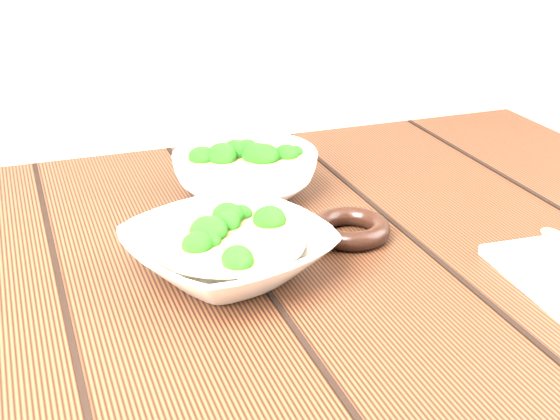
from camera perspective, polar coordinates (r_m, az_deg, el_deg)
name	(u,v)px	position (r m, az deg, el deg)	size (l,w,h in m)	color
table	(264,347)	(0.93, -1.17, -9.99)	(1.20, 0.80, 0.75)	#3B2011
soup_bowl_front	(228,251)	(0.83, -3.82, -2.98)	(0.26, 0.26, 0.06)	silver
soup_bowl_back	(245,172)	(1.03, -2.56, 2.81)	(0.22, 0.22, 0.07)	silver
trivet	(350,228)	(0.92, 5.15, -1.35)	(0.09, 0.09, 0.02)	black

